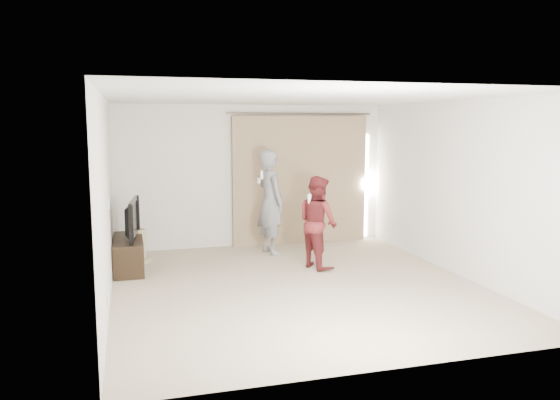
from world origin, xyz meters
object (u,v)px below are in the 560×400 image
at_px(tv_console, 128,254).
at_px(person_woman, 318,222).
at_px(person_man, 270,202).
at_px(tv, 127,219).

xyz_separation_m(tv_console, person_woman, (2.88, -0.66, 0.48)).
relative_size(tv_console, person_man, 0.70).
relative_size(person_man, person_woman, 1.25).
bearing_deg(person_woman, tv, 167.00).
relative_size(tv_console, tv, 1.20).
bearing_deg(person_woman, tv_console, 167.00).
bearing_deg(person_man, tv, -169.26).
bearing_deg(tv, person_woman, -96.46).
distance_m(tv_console, person_man, 2.54).
distance_m(tv, person_man, 2.45).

